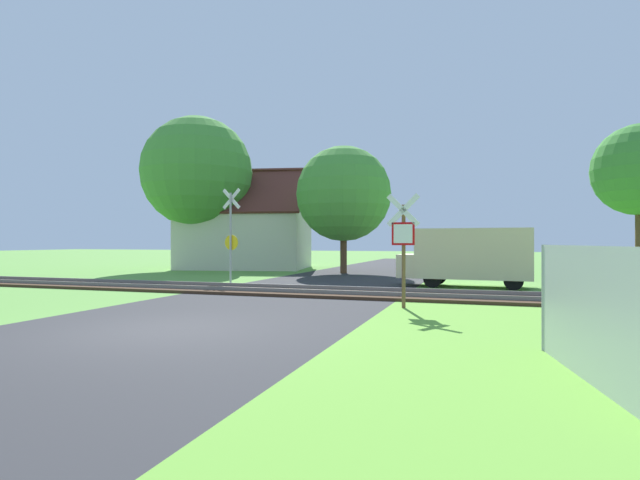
{
  "coord_description": "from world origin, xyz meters",
  "views": [
    {
      "loc": [
        6.0,
        -8.35,
        1.75
      ],
      "look_at": [
        0.5,
        8.38,
        1.8
      ],
      "focal_mm": 28.0,
      "sensor_mm": 36.0,
      "label": 1
    }
  ],
  "objects_px": {
    "house": "(247,238)",
    "stop_sign_near": "(403,242)",
    "crossing_sign_far": "(231,232)",
    "tree_left": "(197,172)",
    "tree_center": "(344,194)",
    "mail_truck": "(469,255)",
    "fence_panel": "(589,314)",
    "tree_far": "(640,170)"
  },
  "relations": [
    {
      "from": "crossing_sign_far",
      "to": "house",
      "type": "bearing_deg",
      "value": 118.98
    },
    {
      "from": "tree_center",
      "to": "mail_truck",
      "type": "relative_size",
      "value": 1.4
    },
    {
      "from": "tree_center",
      "to": "crossing_sign_far",
      "type": "bearing_deg",
      "value": -109.95
    },
    {
      "from": "house",
      "to": "tree_left",
      "type": "bearing_deg",
      "value": -140.97
    },
    {
      "from": "stop_sign_near",
      "to": "house",
      "type": "distance_m",
      "value": 20.68
    },
    {
      "from": "stop_sign_near",
      "to": "fence_panel",
      "type": "distance_m",
      "value": 7.05
    },
    {
      "from": "crossing_sign_far",
      "to": "tree_center",
      "type": "distance_m",
      "value": 8.45
    },
    {
      "from": "stop_sign_near",
      "to": "tree_far",
      "type": "xyz_separation_m",
      "value": [
        9.35,
        15.16,
        3.52
      ]
    },
    {
      "from": "crossing_sign_far",
      "to": "tree_center",
      "type": "relative_size",
      "value": 0.57
    },
    {
      "from": "fence_panel",
      "to": "house",
      "type": "bearing_deg",
      "value": 25.21
    },
    {
      "from": "house",
      "to": "tree_far",
      "type": "height_order",
      "value": "tree_far"
    },
    {
      "from": "mail_truck",
      "to": "fence_panel",
      "type": "height_order",
      "value": "mail_truck"
    },
    {
      "from": "house",
      "to": "fence_panel",
      "type": "xyz_separation_m",
      "value": [
        15.94,
        -22.51,
        -1.15
      ]
    },
    {
      "from": "house",
      "to": "tree_center",
      "type": "bearing_deg",
      "value": -33.14
    },
    {
      "from": "stop_sign_near",
      "to": "crossing_sign_far",
      "type": "xyz_separation_m",
      "value": [
        -8.09,
        5.62,
        0.4
      ]
    },
    {
      "from": "stop_sign_near",
      "to": "tree_center",
      "type": "xyz_separation_m",
      "value": [
        -5.31,
        13.29,
        2.62
      ]
    },
    {
      "from": "stop_sign_near",
      "to": "tree_left",
      "type": "height_order",
      "value": "tree_left"
    },
    {
      "from": "tree_center",
      "to": "fence_panel",
      "type": "relative_size",
      "value": 1.88
    },
    {
      "from": "tree_center",
      "to": "tree_left",
      "type": "height_order",
      "value": "tree_left"
    },
    {
      "from": "tree_left",
      "to": "mail_truck",
      "type": "height_order",
      "value": "tree_left"
    },
    {
      "from": "mail_truck",
      "to": "fence_panel",
      "type": "distance_m",
      "value": 13.18
    },
    {
      "from": "house",
      "to": "fence_panel",
      "type": "distance_m",
      "value": 27.61
    },
    {
      "from": "house",
      "to": "stop_sign_near",
      "type": "bearing_deg",
      "value": -63.02
    },
    {
      "from": "tree_left",
      "to": "tree_far",
      "type": "height_order",
      "value": "tree_left"
    },
    {
      "from": "tree_left",
      "to": "tree_far",
      "type": "bearing_deg",
      "value": 3.28
    },
    {
      "from": "stop_sign_near",
      "to": "tree_left",
      "type": "bearing_deg",
      "value": -41.42
    },
    {
      "from": "stop_sign_near",
      "to": "mail_truck",
      "type": "distance_m",
      "value": 7.02
    },
    {
      "from": "stop_sign_near",
      "to": "mail_truck",
      "type": "height_order",
      "value": "stop_sign_near"
    },
    {
      "from": "house",
      "to": "tree_center",
      "type": "height_order",
      "value": "tree_center"
    },
    {
      "from": "crossing_sign_far",
      "to": "tree_far",
      "type": "xyz_separation_m",
      "value": [
        17.44,
        9.53,
        3.12
      ]
    },
    {
      "from": "house",
      "to": "tree_left",
      "type": "xyz_separation_m",
      "value": [
        -2.13,
        -2.54,
        4.04
      ]
    },
    {
      "from": "crossing_sign_far",
      "to": "mail_truck",
      "type": "distance_m",
      "value": 9.66
    },
    {
      "from": "house",
      "to": "tree_far",
      "type": "xyz_separation_m",
      "value": [
        22.06,
        -1.15,
        3.26
      ]
    },
    {
      "from": "stop_sign_near",
      "to": "tree_left",
      "type": "relative_size",
      "value": 0.32
    },
    {
      "from": "house",
      "to": "mail_truck",
      "type": "distance_m",
      "value": 17.04
    },
    {
      "from": "crossing_sign_far",
      "to": "fence_panel",
      "type": "xyz_separation_m",
      "value": [
        11.33,
        -11.83,
        -1.29
      ]
    },
    {
      "from": "crossing_sign_far",
      "to": "house",
      "type": "relative_size",
      "value": 0.44
    },
    {
      "from": "tree_far",
      "to": "stop_sign_near",
      "type": "bearing_deg",
      "value": -121.66
    },
    {
      "from": "stop_sign_near",
      "to": "tree_far",
      "type": "distance_m",
      "value": 18.15
    },
    {
      "from": "mail_truck",
      "to": "tree_center",
      "type": "bearing_deg",
      "value": 48.78
    },
    {
      "from": "stop_sign_near",
      "to": "crossing_sign_far",
      "type": "height_order",
      "value": "crossing_sign_far"
    },
    {
      "from": "tree_far",
      "to": "mail_truck",
      "type": "bearing_deg",
      "value": -133.55
    }
  ]
}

